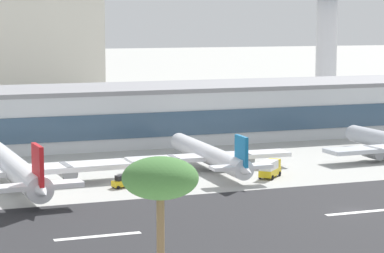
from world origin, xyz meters
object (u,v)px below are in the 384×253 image
terminal_building (157,113)px  control_tower (327,27)px  airliner_blue_tail_gate_1 (211,156)px  airliner_red_tail_gate_0 (16,170)px  service_baggage_tug_2 (121,182)px  service_box_truck_0 (270,168)px  palm_tree_1 (160,181)px

terminal_building → control_tower: control_tower is taller
airliner_blue_tail_gate_1 → airliner_red_tail_gate_0: bearing=98.1°
airliner_red_tail_gate_0 → service_baggage_tug_2: airliner_red_tail_gate_0 is taller
airliner_blue_tail_gate_1 → control_tower: bearing=-39.2°
control_tower → airliner_blue_tail_gate_1: bearing=-130.5°
control_tower → airliner_red_tail_gate_0: bearing=-140.8°
airliner_red_tail_gate_0 → service_box_truck_0: 46.06m
airliner_blue_tail_gate_1 → service_box_truck_0: bearing=-144.6°
airliner_red_tail_gate_0 → service_baggage_tug_2: 18.32m
airliner_blue_tail_gate_1 → palm_tree_1: (-35.76, -77.57, 11.71)m
terminal_building → service_baggage_tug_2: bearing=-114.1°
terminal_building → service_baggage_tug_2: (-23.67, -52.84, -5.64)m
terminal_building → airliner_red_tail_gate_0: 62.31m
control_tower → service_box_truck_0: (-66.40, -97.56, -24.96)m
terminal_building → palm_tree_1: size_ratio=10.72×
control_tower → airliner_red_tail_gate_0: control_tower is taller
airliner_blue_tail_gate_1 → service_baggage_tug_2: 23.51m
service_box_truck_0 → palm_tree_1: bearing=-168.3°
airliner_red_tail_gate_0 → airliner_blue_tail_gate_1: (38.16, 4.58, -0.42)m
airliner_red_tail_gate_0 → service_box_truck_0: airliner_red_tail_gate_0 is taller
airliner_red_tail_gate_0 → palm_tree_1: size_ratio=2.90×
terminal_building → airliner_blue_tail_gate_1: (-2.70, -42.33, -3.88)m
airliner_red_tail_gate_0 → airliner_blue_tail_gate_1: 38.43m
terminal_building → service_box_truck_0: terminal_building is taller
airliner_blue_tail_gate_1 → service_baggage_tug_2: (-20.96, -10.51, -1.76)m
terminal_building → service_baggage_tug_2: size_ratio=51.06×
airliner_blue_tail_gate_1 → palm_tree_1: size_ratio=2.51×
airliner_red_tail_gate_0 → palm_tree_1: bearing=179.5°
service_baggage_tug_2 → palm_tree_1: bearing=-118.3°
service_box_truck_0 → palm_tree_1: palm_tree_1 is taller
control_tower → service_baggage_tug_2: bearing=-134.3°
airliner_red_tail_gate_0 → palm_tree_1: palm_tree_1 is taller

